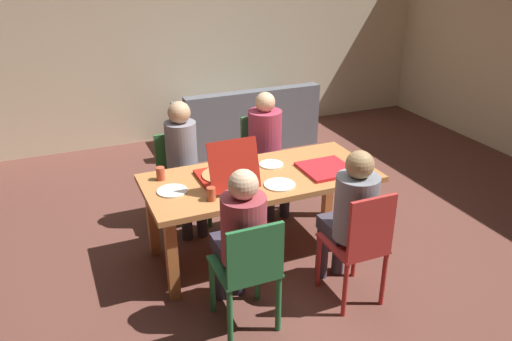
{
  "coord_description": "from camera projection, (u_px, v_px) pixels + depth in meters",
  "views": [
    {
      "loc": [
        -1.55,
        -3.57,
        2.56
      ],
      "look_at": [
        0.0,
        0.1,
        0.74
      ],
      "focal_mm": 36.21,
      "sensor_mm": 36.0,
      "label": 1
    }
  ],
  "objects": [
    {
      "name": "drinking_glass_0",
      "position": [
        211.0,
        194.0,
        3.87
      ],
      "size": [
        0.07,
        0.07,
        0.11
      ],
      "primitive_type": "cylinder",
      "color": "#B24B2E",
      "rests_on": "dining_table"
    },
    {
      "name": "chair_1",
      "position": [
        262.0,
        158.0,
        5.26
      ],
      "size": [
        0.39,
        0.38,
        0.92
      ],
      "color": "#366B41",
      "rests_on": "ground"
    },
    {
      "name": "plate_1",
      "position": [
        271.0,
        164.0,
        4.49
      ],
      "size": [
        0.21,
        0.21,
        0.01
      ],
      "color": "white",
      "rests_on": "dining_table"
    },
    {
      "name": "person_2",
      "position": [
        351.0,
        211.0,
        3.79
      ],
      "size": [
        0.31,
        0.5,
        1.21
      ],
      "color": "#3F3944",
      "rests_on": "ground"
    },
    {
      "name": "plate_0",
      "position": [
        172.0,
        191.0,
        4.03
      ],
      "size": [
        0.24,
        0.24,
        0.01
      ],
      "color": "white",
      "rests_on": "dining_table"
    },
    {
      "name": "person_1",
      "position": [
        267.0,
        143.0,
        5.06
      ],
      "size": [
        0.33,
        0.52,
        1.2
      ],
      "color": "#312E3E",
      "rests_on": "ground"
    },
    {
      "name": "pizza_box_0",
      "position": [
        225.0,
        175.0,
        4.18
      ],
      "size": [
        0.4,
        0.52,
        0.42
      ],
      "color": "#B22116",
      "rests_on": "dining_table"
    },
    {
      "name": "chair_0",
      "position": [
        181.0,
        174.0,
        4.94
      ],
      "size": [
        0.43,
        0.43,
        0.86
      ],
      "color": "#316B32",
      "rests_on": "ground"
    },
    {
      "name": "plate_2",
      "position": [
        280.0,
        185.0,
        4.13
      ],
      "size": [
        0.25,
        0.25,
        0.01
      ],
      "color": "white",
      "rests_on": "dining_table"
    },
    {
      "name": "pizza_box_1",
      "position": [
        326.0,
        169.0,
        4.39
      ],
      "size": [
        0.41,
        0.41,
        0.03
      ],
      "color": "red",
      "rests_on": "dining_table"
    },
    {
      "name": "couch",
      "position": [
        246.0,
        124.0,
        6.85
      ],
      "size": [
        1.79,
        0.82,
        0.81
      ],
      "color": "slate",
      "rests_on": "ground"
    },
    {
      "name": "ground_plane",
      "position": [
        260.0,
        251.0,
        4.6
      ],
      "size": [
        20.0,
        20.0,
        0.0
      ],
      "primitive_type": "plane",
      "color": "brown"
    },
    {
      "name": "chair_2",
      "position": [
        360.0,
        243.0,
        3.74
      ],
      "size": [
        0.39,
        0.44,
        0.95
      ],
      "color": "#B72F2B",
      "rests_on": "ground"
    },
    {
      "name": "person_0",
      "position": [
        184.0,
        157.0,
        4.72
      ],
      "size": [
        0.29,
        0.51,
        1.22
      ],
      "color": "#37333A",
      "rests_on": "ground"
    },
    {
      "name": "person_3",
      "position": [
        240.0,
        233.0,
        3.53
      ],
      "size": [
        0.31,
        0.53,
        1.2
      ],
      "color": "#393245",
      "rests_on": "ground"
    },
    {
      "name": "chair_3",
      "position": [
        249.0,
        270.0,
        3.5
      ],
      "size": [
        0.42,
        0.43,
        0.89
      ],
      "color": "#276D3A",
      "rests_on": "ground"
    },
    {
      "name": "drinking_glass_1",
      "position": [
        161.0,
        174.0,
        4.2
      ],
      "size": [
        0.07,
        0.07,
        0.11
      ],
      "primitive_type": "cylinder",
      "color": "#BE492F",
      "rests_on": "dining_table"
    },
    {
      "name": "back_wall",
      "position": [
        164.0,
        41.0,
        6.69
      ],
      "size": [
        7.72,
        0.12,
        2.64
      ],
      "primitive_type": "cube",
      "color": "beige",
      "rests_on": "ground"
    },
    {
      "name": "dining_table",
      "position": [
        261.0,
        185.0,
        4.33
      ],
      "size": [
        1.94,
        0.87,
        0.74
      ],
      "color": "#BB7840",
      "rests_on": "ground"
    }
  ]
}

